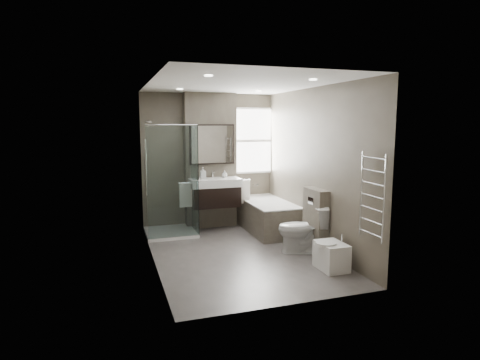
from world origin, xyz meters
name	(u,v)px	position (x,y,z in m)	size (l,w,h in m)	color
room	(238,171)	(0.00, 0.00, 1.30)	(2.70, 3.90, 2.70)	#55504F
vanity_pier	(210,161)	(0.00, 1.77, 1.30)	(1.00, 0.25, 2.60)	#595246
vanity	(215,192)	(0.00, 1.43, 0.74)	(0.95, 0.47, 0.66)	black
mirror_cabinet	(212,144)	(0.00, 1.61, 1.63)	(0.86, 0.08, 0.76)	black
towel_left	(186,195)	(-0.56, 1.40, 0.72)	(0.24, 0.06, 0.44)	silver
towel_right	(244,192)	(0.56, 1.40, 0.72)	(0.24, 0.06, 0.44)	silver
shower_enclosure	(176,209)	(-0.75, 1.35, 0.49)	(0.90, 0.90, 2.00)	white
bathtub	(267,214)	(0.92, 1.10, 0.32)	(0.75, 1.60, 0.57)	#595246
window	(252,141)	(0.90, 1.88, 1.68)	(0.98, 0.06, 1.33)	white
toilet	(302,229)	(0.97, -0.27, 0.38)	(0.43, 0.75, 0.76)	white
cistern_box	(316,220)	(1.21, -0.25, 0.50)	(0.19, 0.55, 1.00)	#595246
bidet	(331,255)	(1.01, -1.07, 0.20)	(0.41, 0.47, 0.49)	white
towel_radiator	(372,196)	(1.25, -1.60, 1.12)	(0.03, 0.49, 1.10)	silver
soap_bottle_a	(203,173)	(-0.21, 1.49, 1.11)	(0.10, 0.10, 0.22)	white
soap_bottle_b	(225,174)	(0.22, 1.53, 1.07)	(0.10, 0.10, 0.14)	white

